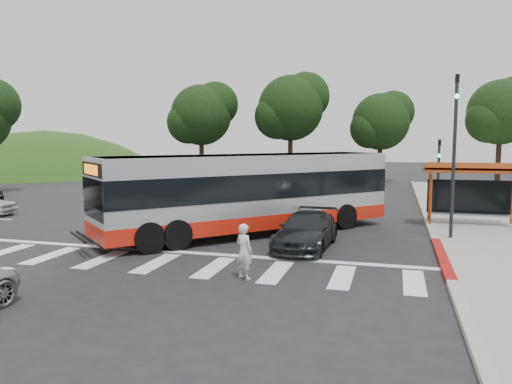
% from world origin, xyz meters
% --- Properties ---
extents(ground, '(140.00, 140.00, 0.00)m').
position_xyz_m(ground, '(0.00, 0.00, 0.00)').
color(ground, black).
rests_on(ground, ground).
extents(sidewalk_east, '(4.00, 40.00, 0.12)m').
position_xyz_m(sidewalk_east, '(11.00, 8.00, 0.06)').
color(sidewalk_east, gray).
rests_on(sidewalk_east, ground).
extents(curb_east, '(0.30, 40.00, 0.15)m').
position_xyz_m(curb_east, '(9.00, 8.00, 0.07)').
color(curb_east, '#9E9991').
rests_on(curb_east, ground).
extents(curb_east_red, '(0.32, 6.00, 0.15)m').
position_xyz_m(curb_east_red, '(9.00, -2.00, 0.08)').
color(curb_east_red, maroon).
rests_on(curb_east_red, ground).
extents(hillside_nw, '(44.00, 44.00, 10.00)m').
position_xyz_m(hillside_nw, '(-32.00, 30.00, 0.00)').
color(hillside_nw, '#1D4215').
rests_on(hillside_nw, ground).
extents(crosswalk_ladder, '(18.00, 2.60, 0.01)m').
position_xyz_m(crosswalk_ladder, '(0.00, -5.00, 0.01)').
color(crosswalk_ladder, silver).
rests_on(crosswalk_ladder, ground).
extents(bus_shelter, '(4.20, 1.60, 2.86)m').
position_xyz_m(bus_shelter, '(10.80, 5.10, 2.35)').
color(bus_shelter, '#9B4219').
rests_on(bus_shelter, sidewalk_east).
extents(traffic_signal_ne_tall, '(0.18, 0.37, 6.50)m').
position_xyz_m(traffic_signal_ne_tall, '(9.60, 1.49, 3.88)').
color(traffic_signal_ne_tall, black).
rests_on(traffic_signal_ne_tall, ground).
extents(traffic_signal_ne_short, '(0.18, 0.37, 4.00)m').
position_xyz_m(traffic_signal_ne_short, '(9.60, 8.49, 2.48)').
color(traffic_signal_ne_short, black).
rests_on(traffic_signal_ne_short, ground).
extents(tree_ne_a, '(6.16, 5.74, 9.30)m').
position_xyz_m(tree_ne_a, '(16.08, 28.06, 6.39)').
color(tree_ne_a, black).
rests_on(tree_ne_a, parking_lot).
extents(tree_north_a, '(6.60, 6.15, 10.17)m').
position_xyz_m(tree_north_a, '(-1.92, 26.07, 6.92)').
color(tree_north_a, black).
rests_on(tree_north_a, ground).
extents(tree_north_b, '(5.72, 5.33, 8.43)m').
position_xyz_m(tree_north_b, '(6.07, 28.06, 5.66)').
color(tree_north_b, black).
rests_on(tree_north_b, ground).
extents(tree_north_c, '(6.16, 5.74, 9.30)m').
position_xyz_m(tree_north_c, '(-9.92, 24.06, 6.29)').
color(tree_north_c, black).
rests_on(tree_north_c, ground).
extents(transit_bus, '(10.88, 11.50, 3.36)m').
position_xyz_m(transit_bus, '(1.50, 0.74, 1.68)').
color(transit_bus, '#A9ACAE').
rests_on(transit_bus, ground).
extents(pedestrian, '(0.70, 0.61, 1.61)m').
position_xyz_m(pedestrian, '(3.27, -5.92, 0.81)').
color(pedestrian, silver).
rests_on(pedestrian, ground).
extents(dark_sedan, '(2.06, 4.59, 1.31)m').
position_xyz_m(dark_sedan, '(4.29, -1.37, 0.65)').
color(dark_sedan, black).
rests_on(dark_sedan, ground).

